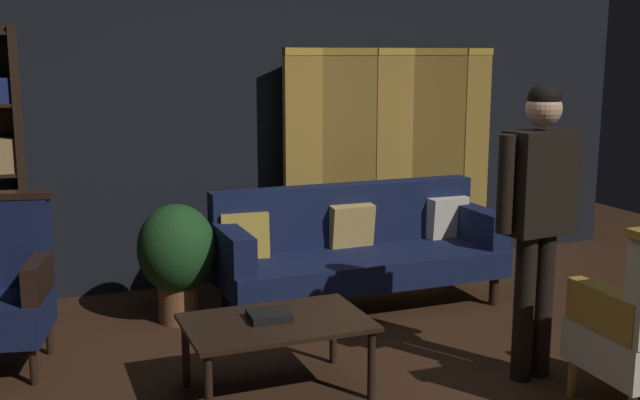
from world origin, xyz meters
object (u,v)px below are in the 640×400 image
at_px(standing_figure, 539,204).
at_px(potted_plant, 177,254).
at_px(folding_screen, 394,155).
at_px(book_black_cloth, 269,316).
at_px(velvet_couch, 356,245).
at_px(coffee_table, 276,328).

xyz_separation_m(standing_figure, potted_plant, (-1.71, 1.70, -0.54)).
distance_m(folding_screen, book_black_cloth, 2.80).
relative_size(potted_plant, book_black_cloth, 3.70).
relative_size(velvet_couch, standing_figure, 1.25).
bearing_deg(standing_figure, coffee_table, 166.73).
bearing_deg(coffee_table, folding_screen, 49.66).
bearing_deg(standing_figure, potted_plant, 135.16).
relative_size(folding_screen, standing_figure, 1.25).
height_order(velvet_couch, coffee_table, velvet_couch).
xyz_separation_m(folding_screen, velvet_couch, (-0.74, -0.84, -0.53)).
bearing_deg(potted_plant, coffee_table, -78.69).
distance_m(coffee_table, book_black_cloth, 0.08).
bearing_deg(standing_figure, book_black_cloth, 165.91).
bearing_deg(coffee_table, book_black_cloth, 135.99).
bearing_deg(velvet_couch, potted_plant, 175.14).
bearing_deg(folding_screen, book_black_cloth, -131.23).
xyz_separation_m(potted_plant, book_black_cloth, (0.24, -1.33, -0.04)).
height_order(standing_figure, book_black_cloth, standing_figure).
distance_m(folding_screen, velvet_couch, 1.24).
bearing_deg(standing_figure, folding_screen, 82.07).
bearing_deg(velvet_couch, folding_screen, 48.91).
xyz_separation_m(coffee_table, book_black_cloth, (-0.03, 0.03, 0.07)).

